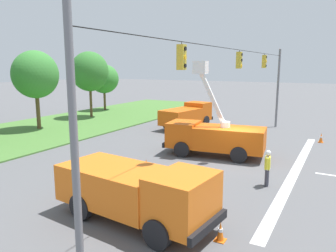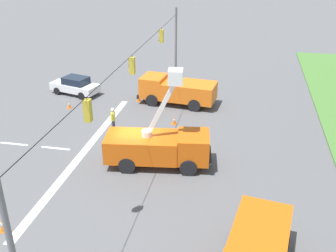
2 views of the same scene
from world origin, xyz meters
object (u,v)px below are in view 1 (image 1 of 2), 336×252
object	(u,v)px
tree_east_end	(104,79)
traffic_cone_far_left	(220,232)
tree_east	(35,75)
traffic_cone_foreground_right	(146,165)
utility_truck_bucket_lift	(214,135)
utility_truck_support_far	(136,190)
tree_far_east	(90,72)
traffic_cone_near_bucket	(321,138)
road_worker	(267,166)
traffic_cone_mid_left	(174,178)
utility_truck_support_near	(187,115)

from	to	relation	value
tree_east_end	traffic_cone_far_left	xyz separation A→B (m)	(-23.40, -24.08, -3.73)
tree_east	traffic_cone_foreground_right	size ratio (longest dim) A/B	10.15
tree_east_end	utility_truck_bucket_lift	size ratio (longest dim) A/B	0.90
utility_truck_support_far	tree_far_east	bearing A→B (deg)	45.33
tree_east	traffic_cone_near_bucket	size ratio (longest dim) A/B	9.59
tree_east_end	road_worker	xyz separation A→B (m)	(-17.55, -24.32, -3.05)
tree_east	traffic_cone_mid_left	world-z (taller)	tree_east
traffic_cone_near_bucket	traffic_cone_far_left	distance (m)	17.17
utility_truck_support_far	traffic_cone_near_bucket	world-z (taller)	utility_truck_support_far
utility_truck_bucket_lift	traffic_cone_foreground_right	distance (m)	5.31
tree_east	traffic_cone_near_bucket	xyz separation A→B (m)	(6.70, -22.80, -4.56)
utility_truck_support_far	traffic_cone_foreground_right	size ratio (longest dim) A/B	9.31
road_worker	traffic_cone_near_bucket	world-z (taller)	road_worker
traffic_cone_far_left	road_worker	bearing A→B (deg)	-2.34
tree_east_end	road_worker	distance (m)	30.14
road_worker	traffic_cone_far_left	xyz separation A→B (m)	(-5.86, 0.24, -0.68)
traffic_cone_far_left	tree_far_east	bearing A→B (deg)	50.15
utility_truck_bucket_lift	tree_far_east	bearing A→B (deg)	64.89
utility_truck_support_near	traffic_cone_near_bucket	distance (m)	11.50
utility_truck_support_far	traffic_cone_far_left	size ratio (longest dim) A/B	9.75
tree_far_east	traffic_cone_near_bucket	size ratio (longest dim) A/B	9.86
tree_east	tree_east_end	bearing A→B (deg)	13.49
tree_east_end	traffic_cone_mid_left	world-z (taller)	tree_east_end
utility_truck_support_near	utility_truck_support_far	xyz separation A→B (m)	(-17.87, -6.40, 0.02)
tree_east_end	traffic_cone_far_left	distance (m)	33.78
utility_truck_support_near	traffic_cone_foreground_right	size ratio (longest dim) A/B	8.87
tree_far_east	utility_truck_support_far	world-z (taller)	tree_far_east
traffic_cone_foreground_right	traffic_cone_near_bucket	size ratio (longest dim) A/B	0.94
tree_far_east	utility_truck_support_far	bearing A→B (deg)	-134.67
traffic_cone_far_left	traffic_cone_near_bucket	bearing A→B (deg)	-6.16
tree_far_east	traffic_cone_near_bucket	bearing A→B (deg)	-92.18
tree_east	traffic_cone_foreground_right	world-z (taller)	tree_east
utility_truck_bucket_lift	traffic_cone_near_bucket	xyz separation A→B (m)	(7.34, -5.81, -0.97)
utility_truck_support_near	utility_truck_support_far	size ratio (longest dim) A/B	0.95
utility_truck_support_near	road_worker	distance (m)	15.43
road_worker	traffic_cone_foreground_right	xyz separation A→B (m)	(-0.91, 6.27, -0.66)
tree_east	traffic_cone_near_bucket	bearing A→B (deg)	-73.62
tree_far_east	utility_truck_bucket_lift	size ratio (longest dim) A/B	1.11
traffic_cone_mid_left	utility_truck_support_near	bearing A→B (deg)	22.87
traffic_cone_foreground_right	traffic_cone_mid_left	xyz separation A→B (m)	(-1.07, -2.26, -0.03)
traffic_cone_mid_left	traffic_cone_near_bucket	xyz separation A→B (m)	(13.19, -5.61, 0.06)
road_worker	traffic_cone_mid_left	distance (m)	4.52
tree_far_east	utility_truck_support_near	distance (m)	12.53
tree_east	utility_truck_bucket_lift	distance (m)	17.37
road_worker	traffic_cone_far_left	world-z (taller)	road_worker
utility_truck_support_far	traffic_cone_far_left	bearing A→B (deg)	-87.54
utility_truck_bucket_lift	traffic_cone_far_left	size ratio (longest dim) A/B	9.83
utility_truck_support_far	traffic_cone_foreground_right	bearing A→B (deg)	28.97
traffic_cone_foreground_right	traffic_cone_far_left	bearing A→B (deg)	-129.38
tree_east	utility_truck_support_far	distance (m)	20.95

